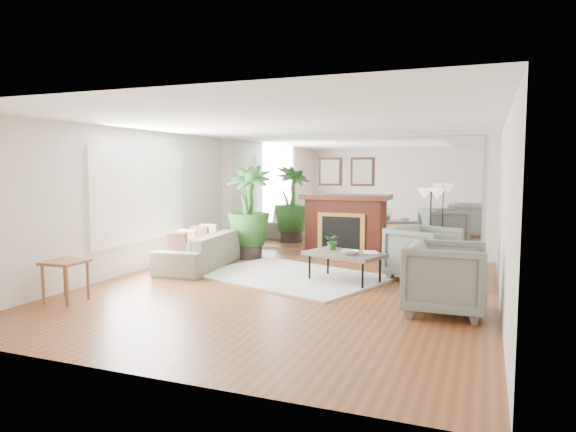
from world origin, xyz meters
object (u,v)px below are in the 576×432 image
at_px(fireplace, 344,224).
at_px(armchair_back, 423,253).
at_px(armchair_front, 445,278).
at_px(side_table, 65,267).
at_px(potted_ficus, 248,209).
at_px(sofa, 201,250).
at_px(coffee_table, 344,255).
at_px(floor_lamp, 431,201).

xyz_separation_m(fireplace, armchair_back, (1.84, -1.84, -0.22)).
xyz_separation_m(armchair_front, side_table, (-4.89, -1.31, 0.03)).
distance_m(side_table, potted_ficus, 4.12).
relative_size(sofa, armchair_back, 2.25).
distance_m(fireplace, coffee_table, 2.60).
relative_size(armchair_back, armchair_front, 0.97).
xyz_separation_m(fireplace, potted_ficus, (-1.71, -1.04, 0.34)).
distance_m(sofa, armchair_front, 4.66).
distance_m(sofa, potted_ficus, 1.46).
distance_m(coffee_table, sofa, 2.80).
distance_m(fireplace, armchair_front, 4.40).
bearing_deg(armchair_front, floor_lamp, 8.63).
distance_m(coffee_table, floor_lamp, 1.99).
relative_size(armchair_back, potted_ficus, 0.52).
bearing_deg(potted_ficus, sofa, -107.47).
bearing_deg(sofa, fireplace, 131.27).
height_order(armchair_front, side_table, armchair_front).
distance_m(coffee_table, armchair_back, 1.32).
bearing_deg(armchair_back, coffee_table, 144.56).
height_order(sofa, armchair_back, armchair_back).
distance_m(fireplace, floor_lamp, 2.27).
height_order(potted_ficus, floor_lamp, potted_ficus).
height_order(armchair_front, floor_lamp, floor_lamp).
relative_size(sofa, armchair_front, 2.19).
height_order(fireplace, potted_ficus, fireplace).
bearing_deg(fireplace, armchair_back, -45.02).
bearing_deg(armchair_front, sofa, 70.36).
bearing_deg(armchair_front, potted_ficus, 54.94).
bearing_deg(sofa, coffee_table, 79.27).
relative_size(coffee_table, armchair_back, 1.43).
bearing_deg(coffee_table, sofa, 175.28).
bearing_deg(coffee_table, side_table, -141.98).
bearing_deg(potted_ficus, armchair_front, -33.71).
relative_size(sofa, floor_lamp, 1.47).
bearing_deg(sofa, armchair_front, 65.71).
height_order(armchair_back, armchair_front, armchair_front).
bearing_deg(floor_lamp, armchair_back, -92.48).
relative_size(fireplace, floor_lamp, 1.39).
bearing_deg(floor_lamp, potted_ficus, 178.54).
relative_size(coffee_table, floor_lamp, 0.93).
distance_m(sofa, floor_lamp, 4.23).
distance_m(armchair_front, potted_ficus, 4.88).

